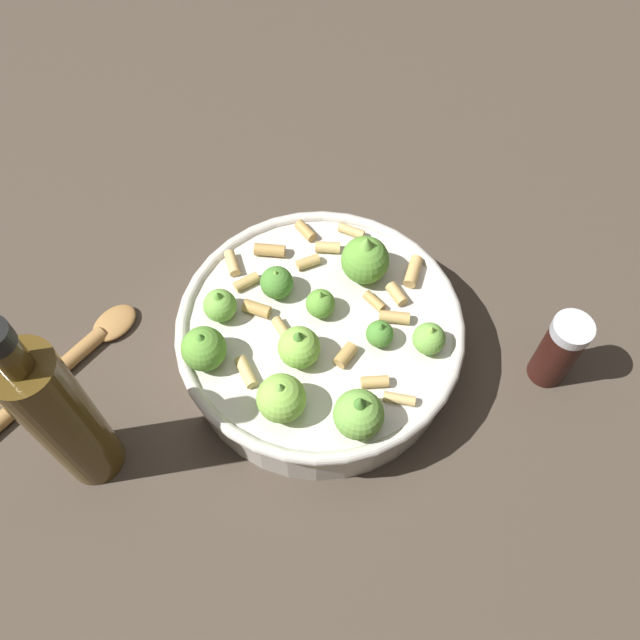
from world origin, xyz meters
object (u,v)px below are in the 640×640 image
object	(u,v)px
olive_oil_bottle	(62,417)
wooden_spoon	(51,377)
cooking_pan	(319,337)
pepper_shaker	(559,350)

from	to	relation	value
olive_oil_bottle	wooden_spoon	xyz separation A→B (m)	(-0.06, 0.08, -0.10)
cooking_pan	wooden_spoon	xyz separation A→B (m)	(-0.27, -0.03, -0.03)
wooden_spoon	cooking_pan	bearing A→B (deg)	7.16
cooking_pan	wooden_spoon	world-z (taller)	cooking_pan
pepper_shaker	wooden_spoon	distance (m)	0.51
olive_oil_bottle	wooden_spoon	bearing A→B (deg)	127.05
pepper_shaker	olive_oil_bottle	size ratio (longest dim) A/B	0.38
pepper_shaker	olive_oil_bottle	distance (m)	0.46
cooking_pan	wooden_spoon	bearing A→B (deg)	-172.84
olive_oil_bottle	wooden_spoon	size ratio (longest dim) A/B	1.17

